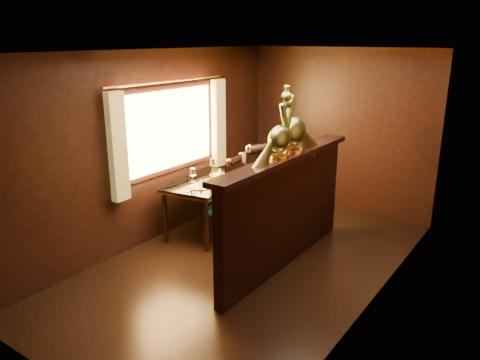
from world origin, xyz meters
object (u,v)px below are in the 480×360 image
(peacock_right, at_px, (294,119))
(dining_table, at_px, (207,185))
(peacock_left, at_px, (280,127))
(chair_right, at_px, (258,195))
(chair_left, at_px, (231,199))

(peacock_right, bearing_deg, dining_table, 176.09)
(peacock_left, height_order, peacock_right, peacock_right)
(chair_right, xyz_separation_m, peacock_left, (0.48, -0.34, 0.96))
(chair_right, height_order, peacock_left, peacock_left)
(dining_table, height_order, chair_right, chair_right)
(peacock_left, bearing_deg, dining_table, 163.03)
(dining_table, bearing_deg, chair_right, -14.39)
(chair_right, distance_m, peacock_left, 1.13)
(dining_table, bearing_deg, peacock_left, -25.99)
(dining_table, bearing_deg, chair_left, -25.99)
(dining_table, relative_size, chair_left, 1.13)
(peacock_left, distance_m, peacock_right, 0.33)
(chair_left, relative_size, peacock_left, 1.76)
(chair_left, relative_size, peacock_right, 1.56)
(chair_left, bearing_deg, chair_right, 0.91)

